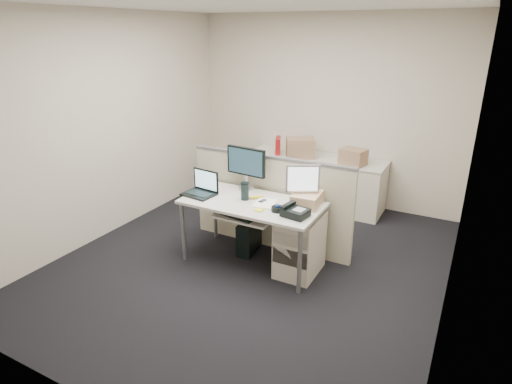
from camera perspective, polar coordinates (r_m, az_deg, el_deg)
The scene contains 29 objects.
floor at distance 4.91m, azimuth -0.49°, elevation -9.27°, with size 4.00×4.50×0.01m, color black.
ceiling at distance 4.26m, azimuth -0.62°, elevation 24.07°, with size 4.00×4.50×0.01m, color white.
wall_back at distance 6.42m, azimuth 9.26°, elevation 10.60°, with size 4.00×0.02×2.70m, color beige.
wall_front at distance 2.75m, azimuth -23.63°, elevation -4.79°, with size 4.00×0.02×2.70m, color beige.
wall_left at distance 5.61m, azimuth -19.01°, elevation 8.29°, with size 0.02×4.50×2.70m, color beige.
wall_right at distance 3.89m, azimuth 26.29°, elevation 2.09°, with size 0.02×4.50×2.70m, color beige.
desk at distance 4.61m, azimuth -0.52°, elevation -2.06°, with size 1.50×0.75×0.73m.
keyboard_tray at distance 4.49m, azimuth -1.62°, elevation -3.37°, with size 0.62×0.32×0.02m, color silver.
drawer_pedestal at distance 4.59m, azimuth 5.89°, elevation -7.00°, with size 0.40×0.55×0.65m, color beige.
cubicle_partition at distance 5.02m, azimuth 1.91°, elevation -1.52°, with size 2.00×0.06×1.10m, color #B4AC90.
back_counter at distance 6.37m, azimuth 7.80°, elevation 1.39°, with size 2.00×0.60×0.72m, color beige.
monitor_main at distance 4.88m, azimuth -1.32°, elevation 3.16°, with size 0.49×0.19×0.49m, color black.
monitor_small at distance 4.47m, azimuth 6.21°, elevation 0.90°, with size 0.35×0.18×0.43m, color #B7B7BC.
laptop at distance 4.77m, azimuth -7.70°, elevation 1.06°, with size 0.35×0.26×0.26m, color black.
trackball at distance 4.35m, azimuth 2.88°, elevation -2.28°, with size 0.13×0.13×0.05m, color black.
desk_phone at distance 4.24m, azimuth 5.26°, elevation -2.75°, with size 0.25×0.20×0.08m, color black.
paper_stack at distance 4.53m, azimuth 1.21°, elevation -1.53°, with size 0.21×0.27×0.01m, color white.
sticky_pad at distance 4.36m, azimuth 0.43°, elevation -2.43°, with size 0.08×0.08×0.01m, color yellow.
travel_mug at distance 4.62m, azimuth -1.50°, elevation 0.05°, with size 0.09×0.09×0.18m, color black.
banana at distance 4.66m, azimuth 0.06°, elevation -0.67°, with size 0.18×0.04×0.04m, color yellow.
cellphone at distance 4.58m, azimuth 0.87°, elevation -1.24°, with size 0.05×0.10×0.01m, color black.
manila_folders at distance 4.52m, azimuth 6.83°, elevation -0.92°, with size 0.27×0.35×0.13m, color #D2AC84.
keyboard at distance 4.47m, azimuth -2.43°, elevation -3.17°, with size 0.40×0.14×0.02m, color black.
pc_tower_desk at distance 5.04m, azimuth -0.92°, elevation -5.92°, with size 0.17×0.41×0.39m, color black.
pc_tower_spare_dark at distance 6.58m, azimuth -1.77°, elevation 0.90°, with size 0.19×0.47×0.44m, color black.
pc_tower_spare_silver at distance 7.22m, azimuth -4.69°, elevation 2.74°, with size 0.19×0.49×0.45m, color #B7B7BC.
cardboard_box_left at distance 6.18m, azimuth 5.92°, elevation 5.79°, with size 0.39×0.29×0.29m, color #8F6B4E.
cardboard_box_right at distance 5.96m, azimuth 12.82°, elevation 4.50°, with size 0.33×0.25×0.24m, color #8F6B4E.
red_binder at distance 6.35m, azimuth 2.95°, elevation 6.11°, with size 0.07×0.28×0.26m, color maroon.
Camera 1 is at (2.03, -3.73, 2.46)m, focal length 30.00 mm.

